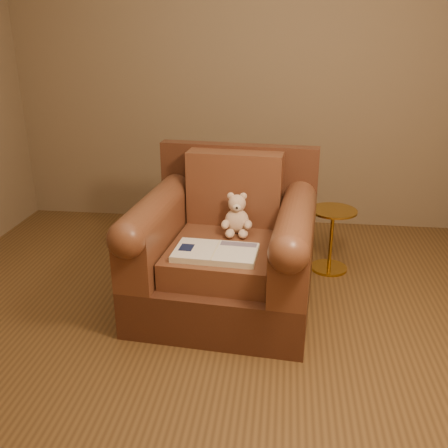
# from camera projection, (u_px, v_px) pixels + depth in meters

# --- Properties ---
(floor) EXTENTS (4.00, 4.00, 0.00)m
(floor) POSITION_uv_depth(u_px,v_px,m) (199.00, 337.00, 2.98)
(floor) COLOR brown
(floor) RESTS_ON ground
(room) EXTENTS (4.02, 4.02, 2.71)m
(room) POSITION_uv_depth(u_px,v_px,m) (193.00, 28.00, 2.35)
(room) COLOR #7F694E
(room) RESTS_ON ground
(armchair) EXTENTS (1.17, 1.12, 0.98)m
(armchair) POSITION_uv_depth(u_px,v_px,m) (227.00, 250.00, 3.22)
(armchair) COLOR #4C2919
(armchair) RESTS_ON floor
(teddy_bear) EXTENTS (0.20, 0.22, 0.27)m
(teddy_bear) POSITION_uv_depth(u_px,v_px,m) (237.00, 218.00, 3.23)
(teddy_bear) COLOR beige
(teddy_bear) RESTS_ON armchair
(guidebook) EXTENTS (0.50, 0.32, 0.04)m
(guidebook) POSITION_uv_depth(u_px,v_px,m) (216.00, 253.00, 2.93)
(guidebook) COLOR beige
(guidebook) RESTS_ON armchair
(side_table) EXTENTS (0.34, 0.34, 0.48)m
(side_table) POSITION_uv_depth(u_px,v_px,m) (331.00, 238.00, 3.72)
(side_table) COLOR gold
(side_table) RESTS_ON floor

